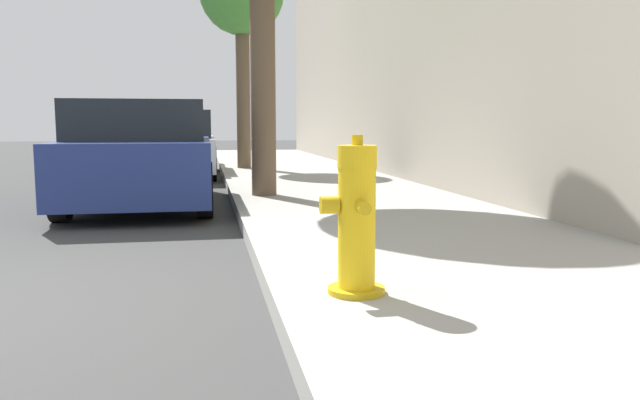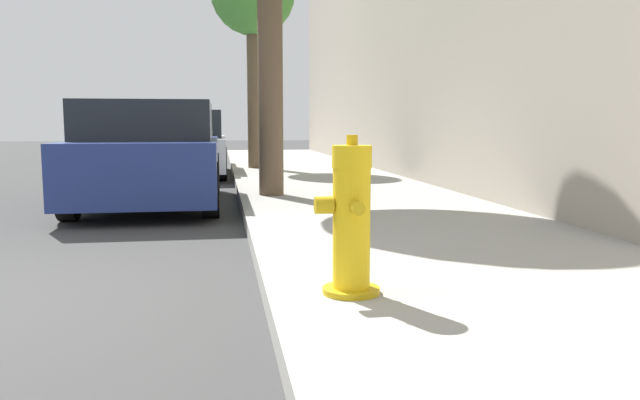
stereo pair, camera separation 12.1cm
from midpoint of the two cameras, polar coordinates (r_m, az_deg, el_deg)
name	(u,v)px [view 1 (the left image)]	position (r m, az deg, el deg)	size (l,w,h in m)	color
sidewalk_slab	(497,282)	(4.40, 15.16, -7.23)	(3.13, 40.00, 0.16)	#99968E
fire_hydrant	(356,222)	(3.60, 2.36, -2.00)	(0.38, 0.39, 0.92)	#C39C11
parked_car_near	(142,156)	(8.87, -16.33, 3.85)	(1.85, 3.90, 1.43)	navy
parked_car_mid	(171,145)	(13.99, -13.70, 4.93)	(1.89, 4.39, 1.42)	silver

